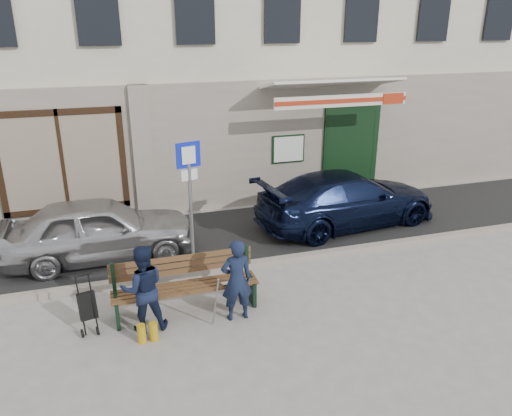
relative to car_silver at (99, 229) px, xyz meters
name	(u,v)px	position (x,y,z in m)	size (l,w,h in m)	color
ground	(262,308)	(2.53, -2.81, -0.64)	(80.00, 80.00, 0.00)	#9E9991
asphalt_lane	(219,237)	(2.53, 0.29, -0.64)	(60.00, 3.20, 0.01)	#282828
curb	(238,266)	(2.53, -1.31, -0.58)	(60.00, 0.18, 0.12)	#9E9384
building	(171,5)	(2.54, 5.64, 4.33)	(20.00, 8.27, 10.00)	beige
car_silver	(99,229)	(0.00, 0.00, 0.00)	(1.51, 3.76, 1.28)	#BABABF
car_navy	(347,199)	(5.60, 0.15, 0.00)	(1.79, 4.41, 1.28)	black
parking_sign	(190,187)	(1.70, -1.03, 1.04)	(0.46, 0.15, 2.53)	gray
bench	(183,287)	(1.26, -2.49, -0.18)	(2.40, 1.17, 0.98)	brown
man	(237,280)	(2.05, -2.96, 0.06)	(0.51, 0.33, 1.39)	#131C36
woman	(143,288)	(0.60, -2.80, 0.07)	(0.69, 0.54, 1.43)	#131B35
stroller	(87,307)	(-0.25, -2.58, -0.24)	(0.31, 0.41, 0.92)	black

